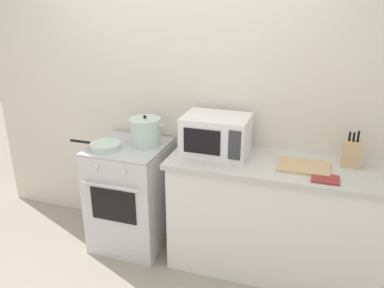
# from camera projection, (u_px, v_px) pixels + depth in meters

# --- Properties ---
(back_wall) EXTENTS (4.40, 0.10, 2.50)m
(back_wall) POSITION_uv_depth(u_px,v_px,m) (217.00, 102.00, 3.27)
(back_wall) COLOR silver
(back_wall) RESTS_ON ground_plane
(lower_cabinet_right) EXTENTS (1.64, 0.56, 0.88)m
(lower_cabinet_right) POSITION_uv_depth(u_px,v_px,m) (278.00, 220.00, 3.08)
(lower_cabinet_right) COLOR white
(lower_cabinet_right) RESTS_ON ground_plane
(countertop_right) EXTENTS (1.70, 0.60, 0.04)m
(countertop_right) POSITION_uv_depth(u_px,v_px,m) (283.00, 166.00, 2.91)
(countertop_right) COLOR beige
(countertop_right) RESTS_ON lower_cabinet_right
(stove) EXTENTS (0.60, 0.64, 0.92)m
(stove) POSITION_uv_depth(u_px,v_px,m) (131.00, 195.00, 3.42)
(stove) COLOR silver
(stove) RESTS_ON ground_plane
(stock_pot) EXTENTS (0.34, 0.26, 0.25)m
(stock_pot) POSITION_uv_depth(u_px,v_px,m) (145.00, 132.00, 3.24)
(stock_pot) COLOR silver
(stock_pot) RESTS_ON stove
(frying_pan) EXTENTS (0.45, 0.25, 0.05)m
(frying_pan) POSITION_uv_depth(u_px,v_px,m) (105.00, 146.00, 3.18)
(frying_pan) COLOR silver
(frying_pan) RESTS_ON stove
(microwave) EXTENTS (0.50, 0.37, 0.30)m
(microwave) POSITION_uv_depth(u_px,v_px,m) (216.00, 135.00, 3.06)
(microwave) COLOR white
(microwave) RESTS_ON countertop_right
(cutting_board) EXTENTS (0.36, 0.26, 0.02)m
(cutting_board) POSITION_uv_depth(u_px,v_px,m) (304.00, 166.00, 2.84)
(cutting_board) COLOR tan
(cutting_board) RESTS_ON countertop_right
(knife_block) EXTENTS (0.13, 0.10, 0.27)m
(knife_block) POSITION_uv_depth(u_px,v_px,m) (351.00, 153.00, 2.84)
(knife_block) COLOR tan
(knife_block) RESTS_ON countertop_right
(oven_mitt) EXTENTS (0.18, 0.14, 0.02)m
(oven_mitt) POSITION_uv_depth(u_px,v_px,m) (325.00, 179.00, 2.66)
(oven_mitt) COLOR #993333
(oven_mitt) RESTS_ON countertop_right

